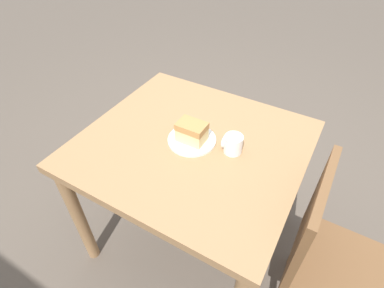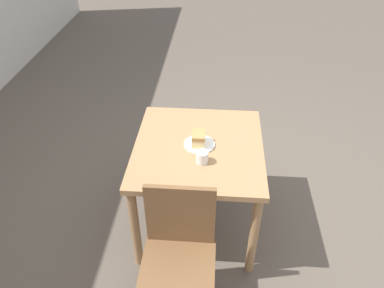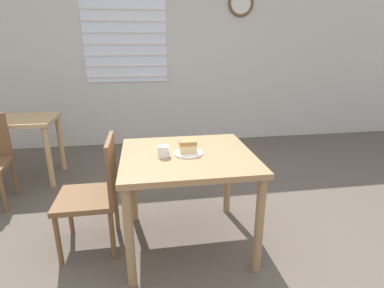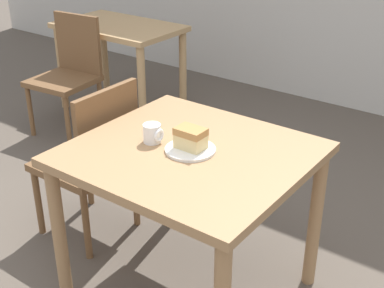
% 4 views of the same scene
% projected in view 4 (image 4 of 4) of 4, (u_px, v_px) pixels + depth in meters
% --- Properties ---
extents(dining_table_near, '(0.95, 0.88, 0.75)m').
position_uv_depth(dining_table_near, '(190.00, 173.00, 2.26)').
color(dining_table_near, '#9E754C').
rests_on(dining_table_near, ground_plane).
extents(dining_table_far, '(0.99, 0.60, 0.73)m').
position_uv_depth(dining_table_far, '(120.00, 40.00, 4.27)').
color(dining_table_far, tan).
rests_on(dining_table_far, ground_plane).
extents(chair_near_window, '(0.43, 0.43, 0.87)m').
position_uv_depth(chair_near_window, '(93.00, 158.00, 2.75)').
color(chair_near_window, brown).
rests_on(chair_near_window, ground_plane).
extents(chair_far_corner, '(0.47, 0.47, 0.87)m').
position_uv_depth(chair_far_corner, '(69.00, 71.00, 3.99)').
color(chair_far_corner, brown).
rests_on(chair_far_corner, ground_plane).
extents(plate, '(0.21, 0.21, 0.01)m').
position_uv_depth(plate, '(190.00, 150.00, 2.21)').
color(plate, white).
rests_on(plate, dining_table_near).
extents(cake_slice, '(0.12, 0.09, 0.09)m').
position_uv_depth(cake_slice, '(191.00, 138.00, 2.19)').
color(cake_slice, '#E5CC89').
rests_on(cake_slice, plate).
extents(coffee_mug, '(0.08, 0.08, 0.08)m').
position_uv_depth(coffee_mug, '(153.00, 133.00, 2.27)').
color(coffee_mug, white).
rests_on(coffee_mug, dining_table_near).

